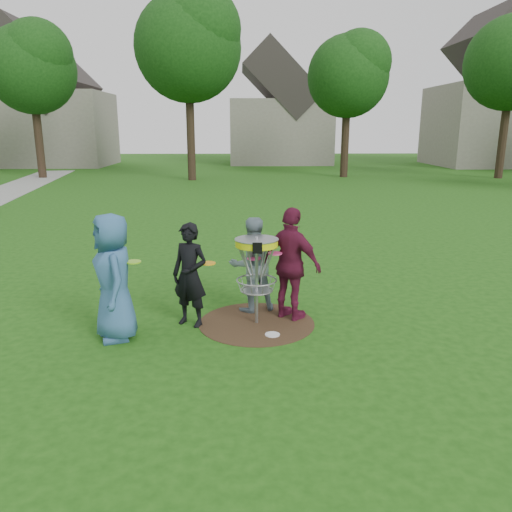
{
  "coord_description": "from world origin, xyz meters",
  "views": [
    {
      "loc": [
        -0.23,
        -7.24,
        2.96
      ],
      "look_at": [
        0.0,
        0.3,
        1.0
      ],
      "focal_mm": 35.0,
      "sensor_mm": 36.0,
      "label": 1
    }
  ],
  "objects_px": {
    "player_black": "(190,275)",
    "disc_golf_basket": "(257,260)",
    "player_maroon": "(292,264)",
    "player_grey": "(252,265)",
    "player_blue": "(114,277)"
  },
  "relations": [
    {
      "from": "player_black",
      "to": "disc_golf_basket",
      "type": "bearing_deg",
      "value": 27.84
    },
    {
      "from": "player_maroon",
      "to": "player_black",
      "type": "bearing_deg",
      "value": 48.04
    },
    {
      "from": "player_black",
      "to": "disc_golf_basket",
      "type": "height_order",
      "value": "player_black"
    },
    {
      "from": "player_grey",
      "to": "player_maroon",
      "type": "distance_m",
      "value": 0.73
    },
    {
      "from": "player_blue",
      "to": "player_grey",
      "type": "distance_m",
      "value": 2.24
    },
    {
      "from": "disc_golf_basket",
      "to": "player_black",
      "type": "bearing_deg",
      "value": -179.12
    },
    {
      "from": "player_grey",
      "to": "player_maroon",
      "type": "xyz_separation_m",
      "value": [
        0.61,
        -0.39,
        0.11
      ]
    },
    {
      "from": "player_blue",
      "to": "disc_golf_basket",
      "type": "distance_m",
      "value": 2.09
    },
    {
      "from": "player_grey",
      "to": "disc_golf_basket",
      "type": "relative_size",
      "value": 1.13
    },
    {
      "from": "player_blue",
      "to": "player_maroon",
      "type": "relative_size",
      "value": 1.02
    },
    {
      "from": "player_blue",
      "to": "player_black",
      "type": "distance_m",
      "value": 1.13
    },
    {
      "from": "player_maroon",
      "to": "disc_golf_basket",
      "type": "xyz_separation_m",
      "value": [
        -0.55,
        -0.19,
        0.13
      ]
    },
    {
      "from": "player_black",
      "to": "player_blue",
      "type": "bearing_deg",
      "value": -128.26
    },
    {
      "from": "player_black",
      "to": "player_grey",
      "type": "bearing_deg",
      "value": 59.23
    },
    {
      "from": "player_black",
      "to": "disc_golf_basket",
      "type": "distance_m",
      "value": 1.03
    }
  ]
}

